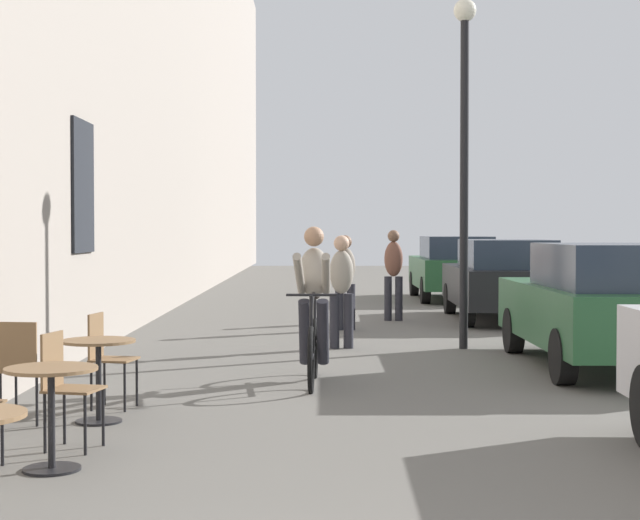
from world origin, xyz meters
The scene contains 13 objects.
cafe_table_mid centered at (-2.03, 4.16, 0.52)m, with size 0.64×0.64×0.72m.
cafe_chair_mid_toward_street centered at (-2.10, 4.83, 0.52)m, with size 0.45×0.45×0.89m.
cafe_table_far centered at (-2.08, 5.89, 0.52)m, with size 0.64×0.64×0.72m.
cafe_chair_far_toward_street centered at (-2.71, 5.81, 0.52)m, with size 0.42×0.42×0.89m.
cafe_chair_far_toward_wall centered at (-2.15, 6.58, 0.52)m, with size 0.44×0.44×0.89m.
cyclist_on_bicycle centered at (-0.21, 8.13, 0.81)m, with size 0.52×1.76×1.74m.
pedestrian_near centered at (0.18, 11.28, 0.90)m, with size 0.36×0.27×1.60m.
pedestrian_mid centered at (0.31, 13.88, 0.89)m, with size 0.37×0.28×1.59m.
pedestrian_far centered at (1.25, 15.59, 0.94)m, with size 0.37×0.29×1.67m.
street_lamp centered at (1.90, 11.25, 3.11)m, with size 0.32×0.32×4.90m.
parked_car_second centered at (3.29, 9.23, 0.78)m, with size 1.83×4.26×1.51m.
parked_car_third centered at (3.26, 15.59, 0.78)m, with size 1.86×4.25×1.50m.
parked_car_fourth centered at (3.13, 21.11, 0.79)m, with size 1.85×4.30×1.53m.
Camera 1 is at (-0.20, -2.71, 1.67)m, focal length 55.89 mm.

